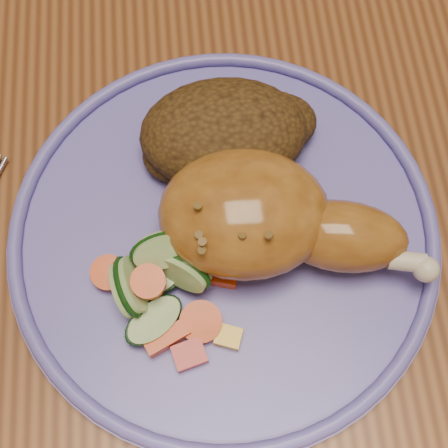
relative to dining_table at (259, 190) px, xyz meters
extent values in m
plane|color=#502D1B|center=(0.00, 0.00, -0.67)|extent=(4.00, 4.00, 0.00)
cube|color=brown|center=(0.00, 0.00, 0.06)|extent=(0.90, 1.40, 0.04)
cylinder|color=#4C2D16|center=(-0.18, 0.37, -0.46)|extent=(0.04, 0.04, 0.41)
cylinder|color=#4C2D16|center=(0.18, 0.37, -0.46)|extent=(0.04, 0.04, 0.41)
cylinder|color=#5E56B2|center=(-0.04, -0.07, 0.09)|extent=(0.30, 0.30, 0.01)
torus|color=#5E56B2|center=(-0.04, -0.07, 0.10)|extent=(0.30, 0.30, 0.01)
ellipsoid|color=#9F6221|center=(-0.02, -0.07, 0.12)|extent=(0.12, 0.10, 0.06)
ellipsoid|color=#9F6221|center=(0.04, -0.09, 0.12)|extent=(0.09, 0.07, 0.04)
sphere|color=beige|center=(0.09, -0.12, 0.12)|extent=(0.02, 0.02, 0.02)
ellipsoid|color=#442C11|center=(-0.03, -0.01, 0.12)|extent=(0.12, 0.09, 0.05)
ellipsoid|color=#442C11|center=(0.01, 0.00, 0.11)|extent=(0.06, 0.05, 0.03)
ellipsoid|color=#442C11|center=(-0.07, -0.02, 0.11)|extent=(0.05, 0.04, 0.02)
cube|color=#A50A05|center=(-0.07, -0.16, 0.10)|extent=(0.02, 0.02, 0.01)
cube|color=#E5A507|center=(-0.04, -0.15, 0.10)|extent=(0.02, 0.02, 0.01)
cylinder|color=#E93E07|center=(-0.12, -0.10, 0.10)|extent=(0.02, 0.03, 0.01)
cylinder|color=#E93E07|center=(-0.09, -0.11, 0.12)|extent=(0.02, 0.02, 0.01)
cube|color=#E93E07|center=(-0.04, -0.11, 0.10)|extent=(0.03, 0.02, 0.01)
cube|color=#E93E07|center=(-0.08, -0.15, 0.10)|extent=(0.03, 0.02, 0.01)
cylinder|color=#E93E07|center=(-0.06, -0.14, 0.10)|extent=(0.03, 0.03, 0.01)
cylinder|color=#B2CF86|center=(-0.10, -0.11, 0.12)|extent=(0.04, 0.04, 0.04)
cylinder|color=#B2CF86|center=(-0.08, -0.09, 0.12)|extent=(0.04, 0.04, 0.04)
cylinder|color=#B2CF86|center=(-0.09, -0.13, 0.10)|extent=(0.05, 0.06, 0.02)
cylinder|color=#B2CF86|center=(-0.07, -0.11, 0.11)|extent=(0.05, 0.04, 0.04)
cylinder|color=#B2CF86|center=(-0.09, -0.11, 0.10)|extent=(0.04, 0.04, 0.02)
camera|label=1|loc=(-0.05, -0.23, 0.49)|focal=50.00mm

